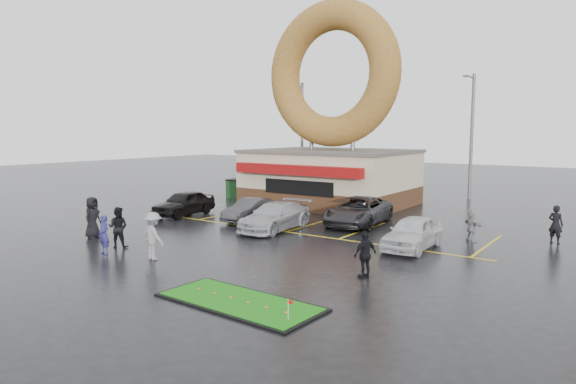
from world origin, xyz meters
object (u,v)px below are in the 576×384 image
Objects in this scene: donut_shop at (331,138)px; person_cameraman at (365,254)px; car_dgrey at (251,210)px; car_silver at (275,216)px; car_grey at (358,211)px; streetlight_mid at (471,133)px; putting_green at (239,302)px; streetlight_left at (301,133)px; dumpster at (240,189)px; car_black at (184,203)px; person_blue at (104,235)px; car_white at (413,233)px.

donut_shop is 17.92m from person_cameraman.
car_silver is at bearing -27.18° from car_dgrey.
person_cameraman is (4.79, -8.82, 0.09)m from car_grey.
donut_shop is at bearing -131.38° from streetlight_mid.
streetlight_mid is at bearing 64.55° from car_dgrey.
donut_shop is at bearing 112.82° from putting_green.
streetlight_left is 8.98m from dumpster.
donut_shop reaches higher than streetlight_left.
dumpster is at bearing 132.73° from car_dgrey.
streetlight_left is 17.03m from car_dgrey.
car_dgrey is at bearing -114.55° from streetlight_mid.
car_black is (-11.77, -16.95, -4.05)m from streetlight_mid.
person_cameraman reaches higher than car_dgrey.
donut_shop reaches higher than person_blue.
car_black is 0.82× the size of car_grey.
car_white is (14.30, -0.47, -0.04)m from car_black.
donut_shop is 10.44m from car_silver.
streetlight_left reaches higher than person_blue.
person_cameraman reaches higher than car_black.
car_black is 8.33m from dumpster.
streetlight_left is at bearing 116.45° from car_silver.
car_dgrey reaches higher than putting_green.
person_blue is at bearing -91.51° from car_dgrey.
streetlight_mid is at bearing 4.09° from streetlight_left.
streetlight_mid is 14.38m from car_grey.
person_cameraman is (0.30, -5.06, 0.12)m from car_white.
person_blue is at bearing -52.64° from person_cameraman.
donut_shop reaches higher than car_grey.
donut_shop is 17.90m from person_blue.
donut_shop is 3.31× the size of car_white.
car_dgrey is 9.98m from car_white.
car_grey is 13.59m from putting_green.
putting_green is (-1.85, -4.44, -0.78)m from person_cameraman.
person_blue is (-7.46, -25.46, -3.99)m from streetlight_mid.
car_dgrey is 0.92× the size of car_white.
car_black is at bearing 176.78° from car_white.
car_grey is (2.77, 3.76, 0.04)m from car_silver.
car_grey is (12.04, -12.66, -4.05)m from streetlight_left.
dumpster is at bearing -91.23° from streetlight_left.
streetlight_mid reaches higher than putting_green.
streetlight_left is at bearing -120.71° from person_cameraman.
dumpster is at bearing 151.85° from car_white.
car_black is 2.71× the size of person_blue.
car_silver is at bearing -132.67° from car_grey.
streetlight_mid is 17.28m from dumpster.
donut_shop is 8.25× the size of person_cameraman.
putting_green is (8.34, -10.79, -0.58)m from car_dgrey.
streetlight_left reaches higher than putting_green.
streetlight_left is 1.75× the size of putting_green.
car_black is at bearing 173.18° from car_silver.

